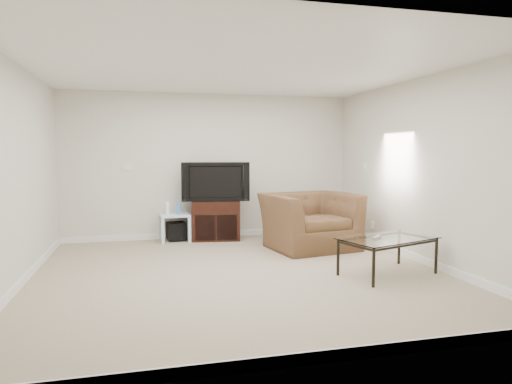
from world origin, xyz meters
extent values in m
plane|color=tan|center=(0.00, 0.00, 0.00)|extent=(5.00, 5.00, 0.00)
plane|color=white|center=(0.00, 0.00, 2.50)|extent=(5.00, 5.00, 0.00)
cube|color=silver|center=(0.00, 2.50, 1.25)|extent=(5.00, 0.02, 2.50)
cube|color=silver|center=(-2.50, 0.00, 1.25)|extent=(0.02, 5.00, 2.50)
cube|color=silver|center=(2.50, 0.00, 1.25)|extent=(0.02, 5.00, 2.50)
cube|color=white|center=(-1.40, 2.49, 1.25)|extent=(0.12, 0.02, 0.12)
cube|color=white|center=(2.49, 1.60, 1.25)|extent=(0.02, 0.09, 0.13)
cube|color=white|center=(2.49, 1.30, 0.30)|extent=(0.02, 0.08, 0.12)
cube|color=black|center=(0.05, 2.24, 0.56)|extent=(0.45, 0.34, 0.06)
imported|color=black|center=(0.05, 2.25, 1.00)|extent=(1.08, 0.35, 0.66)
cube|color=black|center=(-0.62, 2.30, 0.16)|extent=(0.34, 0.34, 0.30)
cube|color=white|center=(-0.76, 2.25, 0.57)|extent=(0.05, 0.15, 0.21)
cube|color=#337FCC|center=(-0.59, 2.26, 0.56)|extent=(0.06, 0.14, 0.18)
imported|color=brown|center=(1.37, 1.20, 0.58)|extent=(1.45, 1.07, 1.15)
cube|color=#B2B2B7|center=(1.61, -0.45, 0.47)|extent=(0.17, 0.16, 0.02)
camera|label=1|loc=(-1.14, -5.43, 1.52)|focal=32.00mm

